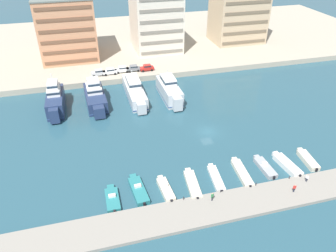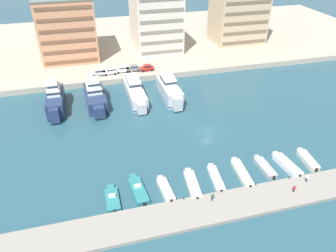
{
  "view_description": "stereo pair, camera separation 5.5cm",
  "coord_description": "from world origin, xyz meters",
  "px_view_note": "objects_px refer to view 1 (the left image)",
  "views": [
    {
      "loc": [
        -24.29,
        -56.25,
        40.05
      ],
      "look_at": [
        -8.9,
        0.91,
        2.5
      ],
      "focal_mm": 35.0,
      "sensor_mm": 36.0,
      "label": 1
    },
    {
      "loc": [
        -24.24,
        -56.26,
        40.05
      ],
      "look_at": [
        -8.9,
        0.91,
        2.5
      ],
      "focal_mm": 35.0,
      "sensor_mm": 36.0,
      "label": 2
    }
  ],
  "objects_px": {
    "motorboat_teal_left": "(138,190)",
    "car_silver_far_left": "(98,72)",
    "motorboat_cream_center_left": "(192,184)",
    "motorboat_cream_far_right": "(308,160)",
    "motorboat_cream_center_right": "(242,172)",
    "motorboat_white_right": "(287,165)",
    "yacht_navy_far_left": "(55,100)",
    "yacht_silver_center_left": "(169,90)",
    "pedestrian_mid_deck": "(212,196)",
    "yacht_navy_left": "(95,96)",
    "pedestrian_near_edge": "(294,188)",
    "motorboat_white_center": "(216,178)",
    "car_white_mid_left": "(122,69)",
    "yacht_silver_mid_left": "(134,91)",
    "motorboat_teal_far_left": "(112,199)",
    "pedestrian_far_side": "(307,177)",
    "car_grey_center_left": "(133,68)",
    "motorboat_cream_mid_left": "(166,189)",
    "car_white_left": "(110,71)",
    "motorboat_grey_mid_right": "(265,167)",
    "car_red_center": "(147,67)"
  },
  "relations": [
    {
      "from": "motorboat_cream_center_right",
      "to": "motorboat_white_right",
      "type": "xyz_separation_m",
      "value": [
        9.24,
        -0.26,
        0.08
      ]
    },
    {
      "from": "motorboat_cream_far_right",
      "to": "motorboat_cream_mid_left",
      "type": "bearing_deg",
      "value": -178.5
    },
    {
      "from": "yacht_navy_far_left",
      "to": "car_silver_far_left",
      "type": "distance_m",
      "value": 18.6
    },
    {
      "from": "motorboat_teal_far_left",
      "to": "pedestrian_far_side",
      "type": "relative_size",
      "value": 4.17
    },
    {
      "from": "motorboat_cream_mid_left",
      "to": "car_grey_center_left",
      "type": "relative_size",
      "value": 1.62
    },
    {
      "from": "motorboat_teal_left",
      "to": "pedestrian_near_edge",
      "type": "height_order",
      "value": "pedestrian_near_edge"
    },
    {
      "from": "motorboat_white_right",
      "to": "pedestrian_near_edge",
      "type": "distance_m",
      "value": 7.57
    },
    {
      "from": "yacht_silver_mid_left",
      "to": "motorboat_white_center",
      "type": "bearing_deg",
      "value": -76.72
    },
    {
      "from": "motorboat_cream_far_right",
      "to": "car_silver_far_left",
      "type": "height_order",
      "value": "car_silver_far_left"
    },
    {
      "from": "car_silver_far_left",
      "to": "pedestrian_near_edge",
      "type": "xyz_separation_m",
      "value": [
        27.94,
        -56.04,
        -1.03
      ]
    },
    {
      "from": "yacht_navy_left",
      "to": "motorboat_cream_center_left",
      "type": "xyz_separation_m",
      "value": [
        14.02,
        -35.22,
        -1.78
      ]
    },
    {
      "from": "car_white_left",
      "to": "yacht_navy_left",
      "type": "bearing_deg",
      "value": -110.7
    },
    {
      "from": "yacht_silver_center_left",
      "to": "motorboat_cream_far_right",
      "type": "xyz_separation_m",
      "value": [
        18.84,
        -32.95,
        -1.76
      ]
    },
    {
      "from": "car_silver_far_left",
      "to": "pedestrian_near_edge",
      "type": "bearing_deg",
      "value": -63.5
    },
    {
      "from": "yacht_navy_left",
      "to": "car_white_mid_left",
      "type": "height_order",
      "value": "yacht_navy_left"
    },
    {
      "from": "motorboat_cream_center_left",
      "to": "motorboat_grey_mid_right",
      "type": "distance_m",
      "value": 14.7
    },
    {
      "from": "yacht_silver_center_left",
      "to": "motorboat_white_right",
      "type": "bearing_deg",
      "value": -67.08
    },
    {
      "from": "yacht_silver_center_left",
      "to": "car_white_mid_left",
      "type": "height_order",
      "value": "yacht_silver_center_left"
    },
    {
      "from": "car_silver_far_left",
      "to": "car_grey_center_left",
      "type": "height_order",
      "value": "same"
    },
    {
      "from": "motorboat_white_center",
      "to": "pedestrian_near_edge",
      "type": "bearing_deg",
      "value": -31.69
    },
    {
      "from": "car_white_left",
      "to": "pedestrian_near_edge",
      "type": "xyz_separation_m",
      "value": [
        24.61,
        -56.01,
        -1.03
      ]
    },
    {
      "from": "yacht_silver_mid_left",
      "to": "car_silver_far_left",
      "type": "distance_m",
      "value": 15.53
    },
    {
      "from": "motorboat_cream_center_left",
      "to": "pedestrian_near_edge",
      "type": "bearing_deg",
      "value": -22.29
    },
    {
      "from": "motorboat_teal_far_left",
      "to": "car_white_mid_left",
      "type": "relative_size",
      "value": 1.57
    },
    {
      "from": "yacht_silver_center_left",
      "to": "pedestrian_mid_deck",
      "type": "xyz_separation_m",
      "value": [
        -3.19,
        -38.41,
        -0.63
      ]
    },
    {
      "from": "motorboat_teal_left",
      "to": "car_silver_far_left",
      "type": "xyz_separation_m",
      "value": [
        -2.46,
        48.43,
        2.16
      ]
    },
    {
      "from": "motorboat_cream_center_left",
      "to": "motorboat_cream_far_right",
      "type": "distance_m",
      "value": 23.81
    },
    {
      "from": "yacht_navy_left",
      "to": "pedestrian_near_edge",
      "type": "height_order",
      "value": "yacht_navy_left"
    },
    {
      "from": "motorboat_white_center",
      "to": "motorboat_cream_center_right",
      "type": "bearing_deg",
      "value": 1.15
    },
    {
      "from": "pedestrian_near_edge",
      "to": "motorboat_cream_center_right",
      "type": "bearing_deg",
      "value": 131.01
    },
    {
      "from": "motorboat_teal_far_left",
      "to": "motorboat_white_center",
      "type": "distance_m",
      "value": 18.74
    },
    {
      "from": "motorboat_cream_far_right",
      "to": "pedestrian_near_edge",
      "type": "distance_m",
      "value": 10.67
    },
    {
      "from": "yacht_navy_left",
      "to": "yacht_silver_center_left",
      "type": "bearing_deg",
      "value": -4.97
    },
    {
      "from": "motorboat_cream_far_right",
      "to": "car_grey_center_left",
      "type": "height_order",
      "value": "car_grey_center_left"
    },
    {
      "from": "motorboat_white_right",
      "to": "motorboat_grey_mid_right",
      "type": "bearing_deg",
      "value": 172.81
    },
    {
      "from": "car_silver_far_left",
      "to": "motorboat_white_right",
      "type": "bearing_deg",
      "value": -57.78
    },
    {
      "from": "motorboat_white_right",
      "to": "car_red_center",
      "type": "relative_size",
      "value": 1.87
    },
    {
      "from": "yacht_navy_far_left",
      "to": "motorboat_cream_center_right",
      "type": "xyz_separation_m",
      "value": [
        33.44,
        -34.46,
        -2.13
      ]
    },
    {
      "from": "motorboat_cream_center_right",
      "to": "motorboat_white_right",
      "type": "relative_size",
      "value": 1.09
    },
    {
      "from": "yacht_navy_far_left",
      "to": "yacht_silver_mid_left",
      "type": "distance_m",
      "value": 19.87
    },
    {
      "from": "car_white_left",
      "to": "motorboat_cream_center_right",
      "type": "bearing_deg",
      "value": -69.35
    },
    {
      "from": "car_silver_far_left",
      "to": "car_red_center",
      "type": "distance_m",
      "value": 14.29
    },
    {
      "from": "yacht_silver_center_left",
      "to": "car_white_mid_left",
      "type": "relative_size",
      "value": 3.83
    },
    {
      "from": "car_white_left",
      "to": "pedestrian_mid_deck",
      "type": "relative_size",
      "value": 2.47
    },
    {
      "from": "motorboat_teal_left",
      "to": "pedestrian_near_edge",
      "type": "xyz_separation_m",
      "value": [
        25.48,
        -7.61,
        1.13
      ]
    },
    {
      "from": "yacht_silver_center_left",
      "to": "motorboat_white_center",
      "type": "xyz_separation_m",
      "value": [
        -0.33,
        -33.12,
        -1.9
      ]
    },
    {
      "from": "yacht_silver_center_left",
      "to": "pedestrian_near_edge",
      "type": "relative_size",
      "value": 9.98
    },
    {
      "from": "motorboat_cream_center_right",
      "to": "car_white_mid_left",
      "type": "height_order",
      "value": "car_white_mid_left"
    },
    {
      "from": "motorboat_cream_far_right",
      "to": "yacht_navy_far_left",
      "type": "bearing_deg",
      "value": 144.06
    },
    {
      "from": "yacht_silver_mid_left",
      "to": "motorboat_teal_left",
      "type": "height_order",
      "value": "yacht_silver_mid_left"
    }
  ]
}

